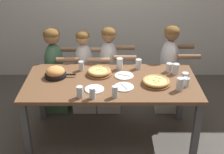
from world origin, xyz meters
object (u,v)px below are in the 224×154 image
Objects in this scene: drinking_glass_f at (120,64)px; diner_far_center at (110,73)px; drinking_glass_d at (181,85)px; drinking_glass_j at (186,78)px; empty_plate_b at (125,87)px; empty_plate_c at (95,89)px; pizza_board_second at (100,72)px; empty_plate_a at (125,76)px; pizza_board_main at (157,82)px; drinking_glass_i at (93,94)px; diner_far_midleft at (85,75)px; drinking_glass_a at (116,92)px; skillet_bowl at (56,73)px; diner_far_right at (169,72)px; drinking_glass_b at (81,92)px; drinking_glass_h at (177,69)px; drinking_glass_g at (139,65)px; drinking_glass_c at (82,66)px; diner_far_left at (56,73)px; drinking_glass_e at (170,68)px; cocktail_glass_blue at (187,83)px.

diner_far_center reaches higher than drinking_glass_f.
drinking_glass_d is 1.27× the size of drinking_glass_j.
empty_plate_b is 1.04× the size of empty_plate_c.
empty_plate_c is at bearing -169.98° from drinking_glass_j.
pizza_board_second is 1.38× the size of empty_plate_a.
drinking_glass_i is (-0.67, -0.30, 0.02)m from pizza_board_main.
diner_far_midleft is (-0.51, 0.56, -0.27)m from empty_plate_a.
drinking_glass_a is (0.21, -0.15, 0.06)m from empty_plate_c.
drinking_glass_a is at bearing -70.92° from pizza_board_second.
skillet_bowl is 0.30× the size of diner_far_right.
diner_far_right is (0.67, 0.36, -0.29)m from drinking_glass_f.
diner_far_right is 1.02× the size of diner_far_center.
empty_plate_a is 0.80m from diner_far_midleft.
pizza_board_second is at bearing 71.53° from drinking_glass_b.
drinking_glass_i is at bearing -7.44° from drinking_glass_b.
drinking_glass_h is at bearing 44.88° from pizza_board_main.
drinking_glass_i is (-0.90, -0.17, -0.01)m from drinking_glass_d.
drinking_glass_f is 0.12× the size of diner_far_right.
drinking_glass_a is at bearing -33.95° from skillet_bowl.
drinking_glass_h reaches higher than drinking_glass_a.
diner_far_right is (0.91, 0.51, -0.25)m from pizza_board_second.
drinking_glass_h is at bearing 28.68° from empty_plate_b.
empty_plate_b is 0.51m from drinking_glass_g.
drinking_glass_d is at bearing -116.47° from drinking_glass_j.
drinking_glass_f is (0.46, 0.03, 0.01)m from drinking_glass_c.
drinking_glass_j is at bearing 66.02° from diner_far_left.
drinking_glass_a is 0.99× the size of drinking_glass_h.
drinking_glass_e is at bearing 27.03° from empty_plate_c.
drinking_glass_a is at bearing -35.44° from diner_far_right.
drinking_glass_h reaches higher than drinking_glass_g.
pizza_board_second is 0.50m from skillet_bowl.
drinking_glass_j is 1.73m from diner_far_left.
drinking_glass_a is 0.87m from drinking_glass_e.
drinking_glass_c is at bearing -175.71° from drinking_glass_g.
empty_plate_a is at bearing 150.77° from pizza_board_main.
pizza_board_main is at bearing 10.52° from empty_plate_c.
diner_far_midleft is at bearing 99.43° from drinking_glass_i.
drinking_glass_g is (0.19, 0.48, 0.05)m from empty_plate_b.
drinking_glass_c reaches higher than drinking_glass_e.
drinking_glass_d is (1.03, 0.15, 0.00)m from drinking_glass_b.
diner_far_left is at bearing 137.24° from empty_plate_b.
empty_plate_c is 0.18× the size of diner_far_left.
drinking_glass_h is at bearing 57.96° from diner_far_center.
drinking_glass_g is at bearing 136.94° from cocktail_glass_blue.
drinking_glass_i is (-0.93, -0.56, -0.01)m from drinking_glass_h.
drinking_glass_c is at bearing 110.87° from empty_plate_c.
diner_far_midleft is (-0.85, 0.75, -0.29)m from pizza_board_main.
drinking_glass_i is at bearing 9.43° from diner_far_midleft.
drinking_glass_e is 0.29m from drinking_glass_j.
drinking_glass_b is at bearing -121.90° from drinking_glass_f.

